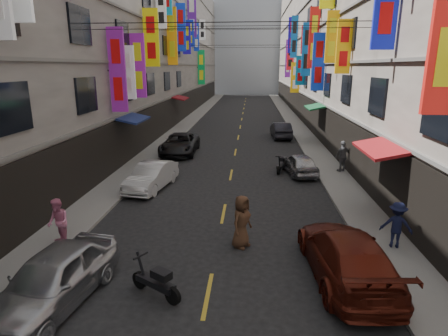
# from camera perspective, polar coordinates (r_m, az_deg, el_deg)

# --- Properties ---
(sidewalk_left) EXTENTS (2.00, 90.00, 0.12)m
(sidewalk_left) POSITION_cam_1_polar(r_m,az_deg,el_deg) (40.17, -6.14, 6.42)
(sidewalk_left) COLOR slate
(sidewalk_left) RESTS_ON ground
(sidewalk_right) EXTENTS (2.00, 90.00, 0.12)m
(sidewalk_right) POSITION_cam_1_polar(r_m,az_deg,el_deg) (39.83, 11.21, 6.14)
(sidewalk_right) COLOR slate
(sidewalk_right) RESTS_ON ground
(building_row_left) EXTENTS (10.14, 90.00, 19.00)m
(building_row_left) POSITION_cam_1_polar(r_m,az_deg,el_deg) (41.33, -15.23, 19.36)
(building_row_left) COLOR gray
(building_row_left) RESTS_ON ground
(building_row_right) EXTENTS (10.14, 90.00, 19.00)m
(building_row_right) POSITION_cam_1_polar(r_m,az_deg,el_deg) (40.68, 20.81, 19.00)
(building_row_right) COLOR #A89A8D
(building_row_right) RESTS_ON ground
(haze_block) EXTENTS (18.00, 8.00, 22.00)m
(haze_block) POSITION_cam_1_polar(r_m,az_deg,el_deg) (89.20, 3.60, 18.32)
(haze_block) COLOR #A6AFB9
(haze_block) RESTS_ON ground
(shop_signage) EXTENTS (14.00, 55.00, 12.19)m
(shop_signage) POSITION_cam_1_polar(r_m,az_deg,el_deg) (32.61, 2.43, 20.16)
(shop_signage) COLOR #0E50AB
(shop_signage) RESTS_ON ground
(street_awnings) EXTENTS (13.99, 35.20, 0.41)m
(street_awnings) POSITION_cam_1_polar(r_m,az_deg,el_deg) (23.39, -1.73, 7.48)
(street_awnings) COLOR #134720
(street_awnings) RESTS_ON ground
(overhead_cables) EXTENTS (14.00, 38.04, 1.24)m
(overhead_cables) POSITION_cam_1_polar(r_m,az_deg,el_deg) (27.21, 1.91, 20.81)
(overhead_cables) COLOR black
(overhead_cables) RESTS_ON ground
(lane_markings) EXTENTS (0.12, 80.20, 0.01)m
(lane_markings) POSITION_cam_1_polar(r_m,az_deg,el_deg) (36.60, 2.35, 5.55)
(lane_markings) COLOR gold
(lane_markings) RESTS_ON ground
(scooter_crossing) EXTENTS (1.59, 1.06, 1.14)m
(scooter_crossing) POSITION_cam_1_polar(r_m,az_deg,el_deg) (10.88, -10.30, -16.70)
(scooter_crossing) COLOR black
(scooter_crossing) RESTS_ON ground
(scooter_far_right) EXTENTS (0.77, 1.74, 1.14)m
(scooter_far_right) POSITION_cam_1_polar(r_m,az_deg,el_deg) (22.78, 8.79, 0.53)
(scooter_far_right) COLOR black
(scooter_far_right) RESTS_ON ground
(car_left_near) EXTENTS (2.47, 4.66, 1.51)m
(car_left_near) POSITION_cam_1_polar(r_m,az_deg,el_deg) (11.19, -24.59, -15.12)
(car_left_near) COLOR #B0B1B5
(car_left_near) RESTS_ON ground
(car_left_mid) EXTENTS (2.12, 4.33, 1.36)m
(car_left_mid) POSITION_cam_1_polar(r_m,az_deg,el_deg) (19.65, -10.99, -1.22)
(car_left_mid) COLOR silver
(car_left_mid) RESTS_ON ground
(car_left_far) EXTENTS (2.47, 5.24, 1.45)m
(car_left_far) POSITION_cam_1_polar(r_m,az_deg,el_deg) (27.32, -6.74, 3.66)
(car_left_far) COLOR black
(car_left_far) RESTS_ON ground
(car_right_near) EXTENTS (2.47, 5.31, 1.50)m
(car_right_near) POSITION_cam_1_polar(r_m,az_deg,el_deg) (11.93, 18.11, -12.51)
(car_right_near) COLOR #57190F
(car_right_near) RESTS_ON ground
(car_right_mid) EXTENTS (2.06, 3.88, 1.26)m
(car_right_mid) POSITION_cam_1_polar(r_m,az_deg,el_deg) (22.37, 11.43, 0.62)
(car_right_mid) COLOR #A1A1A6
(car_right_mid) RESTS_ON ground
(car_right_far) EXTENTS (1.73, 4.31, 1.39)m
(car_right_far) POSITION_cam_1_polar(r_m,az_deg,el_deg) (33.64, 8.66, 5.72)
(car_right_far) COLOR #232229
(car_right_far) RESTS_ON ground
(pedestrian_lfar) EXTENTS (0.98, 0.96, 1.68)m
(pedestrian_lfar) POSITION_cam_1_polar(r_m,az_deg,el_deg) (14.23, -23.96, -7.56)
(pedestrian_lfar) COLOR pink
(pedestrian_lfar) RESTS_ON sidewalk_left
(pedestrian_rnear) EXTENTS (1.16, 0.82, 1.62)m
(pedestrian_rnear) POSITION_cam_1_polar(r_m,az_deg,el_deg) (14.19, 24.81, -7.86)
(pedestrian_rnear) COLOR #121633
(pedestrian_rnear) RESTS_ON sidewalk_right
(pedestrian_rfar) EXTENTS (1.24, 1.04, 1.84)m
(pedestrian_rfar) POSITION_cam_1_polar(r_m,az_deg,el_deg) (23.12, 17.64, 1.73)
(pedestrian_rfar) COLOR #5D5D5F
(pedestrian_rfar) RESTS_ON sidewalk_right
(pedestrian_crossing) EXTENTS (1.02, 1.12, 1.89)m
(pedestrian_crossing) POSITION_cam_1_polar(r_m,az_deg,el_deg) (13.13, 2.69, -8.16)
(pedestrian_crossing) COLOR #452B1B
(pedestrian_crossing) RESTS_ON ground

